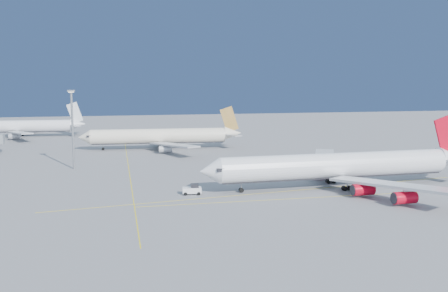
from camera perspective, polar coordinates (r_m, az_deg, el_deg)
ground at (r=126.61m, az=8.01°, el=-4.39°), size 500.00×500.00×0.00m
taxiway_lines at (r=128.42m, az=0.84°, el=-4.14°), size 118.86×140.00×0.02m
airliner_virgin at (r=125.32m, az=13.23°, el=-2.21°), size 70.38×63.24×17.37m
airliner_etihad at (r=189.37m, az=-7.07°, el=1.13°), size 61.37×56.67×16.02m
airliner_third at (r=245.58m, az=-22.32°, el=2.08°), size 59.04×54.46×15.85m
pushback_tug at (r=115.11m, az=-3.63°, el=-4.98°), size 4.50×3.00×2.42m
light_mast at (r=151.46m, az=-16.94°, el=2.55°), size 2.00×2.00×23.14m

